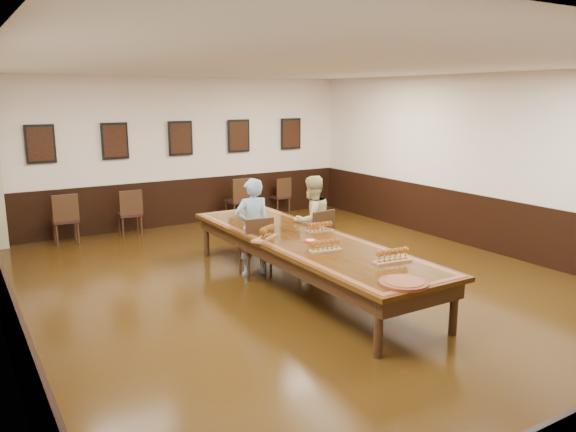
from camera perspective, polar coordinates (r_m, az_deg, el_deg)
floor at (r=8.43m, az=1.79°, el=-7.34°), size 8.00×10.00×0.02m
ceiling at (r=7.96m, az=1.95°, el=15.09°), size 8.00×10.00×0.02m
wall_back at (r=12.50m, az=-10.93°, el=6.41°), size 8.00×0.02×3.20m
wall_right at (r=10.76m, az=20.09°, el=5.00°), size 0.02×10.00×3.20m
chair_man at (r=8.81m, az=-3.36°, el=-3.10°), size 0.51×0.55×0.97m
chair_woman at (r=9.40m, az=2.82°, el=-2.16°), size 0.50×0.54×0.96m
spare_chair_a at (r=11.56m, az=-21.71°, el=-0.23°), size 0.49×0.53×0.99m
spare_chair_b at (r=11.82m, az=-15.81°, el=0.35°), size 0.48×0.52×0.96m
spare_chair_c at (r=12.74m, az=-5.15°, el=1.68°), size 0.50×0.54×1.00m
spare_chair_d at (r=13.54m, az=-0.87°, el=2.10°), size 0.44×0.47×0.88m
person_man at (r=8.83m, az=-3.63°, el=-1.13°), size 0.61×0.44×1.55m
person_woman at (r=9.41m, az=2.43°, el=-0.44°), size 0.80×0.66×1.50m
pink_phone at (r=8.78m, az=4.01°, el=-1.36°), size 0.09×0.14×0.01m
wainscoting at (r=8.27m, az=1.81°, el=-4.01°), size 8.00×10.00×1.00m
conference_table at (r=8.24m, az=1.82°, el=-3.27°), size 1.40×5.00×0.76m
posters at (r=12.40m, az=-10.87°, el=7.76°), size 6.14×0.04×0.74m
flight_a at (r=8.16m, az=-2.29°, el=-1.77°), size 0.52×0.39×0.19m
flight_b at (r=8.61m, az=3.30°, el=-1.15°), size 0.44×0.20×0.16m
flight_c at (r=7.55m, az=3.79°, el=-3.03°), size 0.46×0.21×0.17m
flight_d at (r=7.14m, az=10.58°, el=-4.01°), size 0.52×0.22×0.19m
red_plate_grp at (r=8.05m, az=2.29°, el=-2.53°), size 0.21×0.21×0.03m
carved_platter at (r=6.38m, az=11.67°, el=-6.66°), size 0.69×0.69×0.04m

